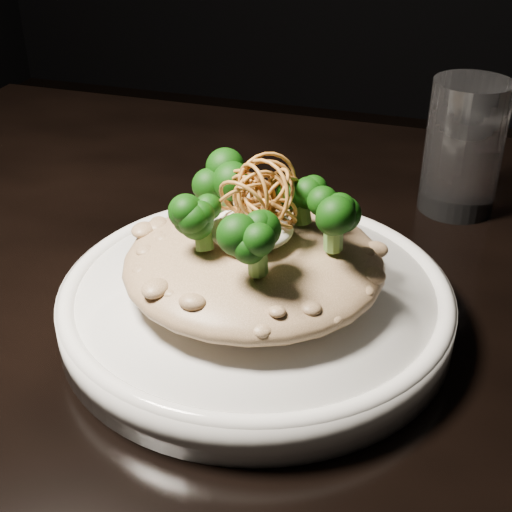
{
  "coord_description": "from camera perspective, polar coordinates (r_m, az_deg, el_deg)",
  "views": [
    {
      "loc": [
        0.07,
        -0.42,
        1.06
      ],
      "look_at": [
        -0.06,
        -0.02,
        0.81
      ],
      "focal_mm": 50.0,
      "sensor_mm": 36.0,
      "label": 1
    }
  ],
  "objects": [
    {
      "name": "risotto",
      "position": [
        0.49,
        -0.17,
        -0.52
      ],
      "size": [
        0.18,
        0.18,
        0.04
      ],
      "primitive_type": "ellipsoid",
      "color": "brown",
      "rests_on": "plate"
    },
    {
      "name": "plate",
      "position": [
        0.51,
        -0.0,
        -3.9
      ],
      "size": [
        0.28,
        0.28,
        0.03
      ],
      "primitive_type": "cylinder",
      "color": "white",
      "rests_on": "table"
    },
    {
      "name": "cheese",
      "position": [
        0.48,
        -0.43,
        2.2
      ],
      "size": [
        0.06,
        0.06,
        0.02
      ],
      "primitive_type": "ellipsoid",
      "color": "white",
      "rests_on": "risotto"
    },
    {
      "name": "drinking_glass",
      "position": [
        0.67,
        16.27,
        8.34
      ],
      "size": [
        0.09,
        0.09,
        0.12
      ],
      "primitive_type": "cylinder",
      "rotation": [
        0.0,
        0.0,
        0.43
      ],
      "color": "silver",
      "rests_on": "table"
    },
    {
      "name": "table",
      "position": [
        0.58,
        6.38,
        -11.59
      ],
      "size": [
        1.1,
        0.8,
        0.75
      ],
      "color": "black",
      "rests_on": "ground"
    },
    {
      "name": "broccoli",
      "position": [
        0.47,
        0.48,
        3.97
      ],
      "size": [
        0.14,
        0.14,
        0.05
      ],
      "primitive_type": null,
      "color": "black",
      "rests_on": "risotto"
    },
    {
      "name": "shallots",
      "position": [
        0.47,
        0.58,
        5.01
      ],
      "size": [
        0.05,
        0.05,
        0.03
      ],
      "primitive_type": null,
      "color": "brown",
      "rests_on": "cheese"
    }
  ]
}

